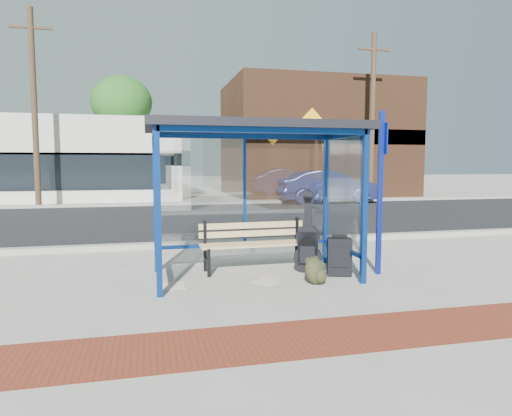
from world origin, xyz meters
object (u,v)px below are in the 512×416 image
object	(u,v)px
bench	(254,242)
suitcase	(339,257)
guitar_bag	(308,245)
backpack	(316,271)
parked_car	(328,187)
fire_hydrant	(379,191)

from	to	relation	value
bench	suitcase	size ratio (longest dim) A/B	2.76
guitar_bag	backpack	xyz separation A→B (m)	(-0.14, -0.75, -0.27)
suitcase	parked_car	distance (m)	13.84
backpack	fire_hydrant	xyz separation A→B (m)	(9.02, 14.70, 0.22)
bench	fire_hydrant	size ratio (longest dim) A/B	2.39
backpack	parked_car	size ratio (longest dim) A/B	0.09
backpack	fire_hydrant	size ratio (longest dim) A/B	0.54
parked_car	fire_hydrant	bearing A→B (deg)	-64.54
guitar_bag	fire_hydrant	xyz separation A→B (m)	(8.88, 13.95, -0.05)
guitar_bag	fire_hydrant	bearing A→B (deg)	81.12
guitar_bag	parked_car	world-z (taller)	parked_car
bench	backpack	distance (m)	1.33
guitar_bag	parked_car	distance (m)	13.69
guitar_bag	parked_car	size ratio (longest dim) A/B	0.28
suitcase	fire_hydrant	bearing A→B (deg)	77.55
suitcase	guitar_bag	bearing A→B (deg)	159.93
bench	guitar_bag	xyz separation A→B (m)	(0.83, -0.35, -0.02)
parked_car	fire_hydrant	world-z (taller)	parked_car
guitar_bag	parked_car	bearing A→B (deg)	89.85
guitar_bag	fire_hydrant	distance (m)	16.54
fire_hydrant	bench	bearing A→B (deg)	-125.52
suitcase	backpack	size ratio (longest dim) A/B	1.60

